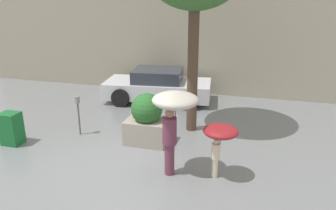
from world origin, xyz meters
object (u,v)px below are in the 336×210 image
Objects in this scene: planter_box at (147,120)px; parked_car_near at (158,86)px; parking_meter at (78,107)px; person_adult at (174,110)px; newspaper_box at (11,129)px; person_child at (220,135)px.

planter_box is 3.73m from parked_car_near.
parking_meter is at bearing 154.09° from parked_car_near.
person_adult is 2.14× the size of newspaper_box.
newspaper_box is (-3.54, -1.07, -0.21)m from planter_box.
planter_box reaches higher than person_child.
newspaper_box is (-2.73, -4.72, -0.13)m from parked_car_near.
planter_box is 2.09m from parking_meter.
newspaper_box is (-1.46, -1.05, -0.40)m from parking_meter.
person_child reaches higher than newspaper_box.
parking_meter reaches higher than newspaper_box.
parked_car_near is at bearing 118.88° from person_child.
parked_car_near reaches higher than newspaper_box.
parking_meter is (-2.08, -0.02, 0.19)m from planter_box.
planter_box is 2.53m from person_child.
parked_car_near is at bearing 59.91° from newspaper_box.
parked_car_near is (-2.94, 4.96, -0.46)m from person_child.
parked_car_near is 3.53× the size of parking_meter.
planter_box is 0.74× the size of person_adult.
person_child is at bearing -17.21° from parking_meter.
person_adult is (1.11, -1.39, 0.88)m from planter_box.
planter_box reaches higher than newspaper_box.
person_child is at bearing -39.20° from person_adult.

